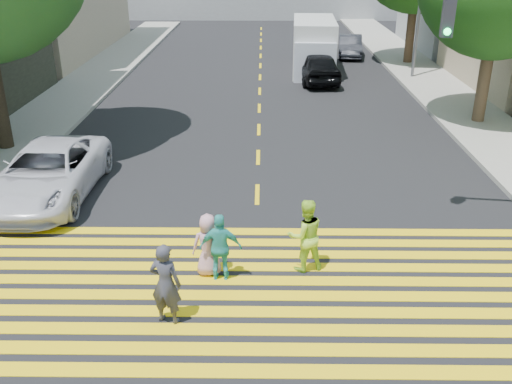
{
  "coord_description": "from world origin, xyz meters",
  "views": [
    {
      "loc": [
        0.14,
        -8.64,
        6.55
      ],
      "look_at": [
        0.0,
        3.0,
        1.4
      ],
      "focal_mm": 40.0,
      "sensor_mm": 36.0,
      "label": 1
    }
  ],
  "objects_px": {
    "pedestrian_extra": "(221,248)",
    "dark_car_parked": "(350,46)",
    "white_sedan": "(48,173)",
    "silver_car": "(318,43)",
    "pedestrian_child": "(208,245)",
    "pedestrian_woman": "(305,235)",
    "white_van": "(314,48)",
    "pedestrian_man": "(166,284)",
    "dark_car_near": "(318,67)"
  },
  "relations": [
    {
      "from": "pedestrian_man",
      "to": "dark_car_parked",
      "type": "relative_size",
      "value": 0.42
    },
    {
      "from": "pedestrian_extra",
      "to": "white_sedan",
      "type": "relative_size",
      "value": 0.29
    },
    {
      "from": "pedestrian_extra",
      "to": "white_van",
      "type": "relative_size",
      "value": 0.25
    },
    {
      "from": "white_sedan",
      "to": "dark_car_near",
      "type": "height_order",
      "value": "dark_car_near"
    },
    {
      "from": "pedestrian_child",
      "to": "dark_car_near",
      "type": "distance_m",
      "value": 18.51
    },
    {
      "from": "pedestrian_man",
      "to": "white_van",
      "type": "distance_m",
      "value": 22.68
    },
    {
      "from": "dark_car_near",
      "to": "dark_car_parked",
      "type": "relative_size",
      "value": 1.17
    },
    {
      "from": "white_sedan",
      "to": "dark_car_near",
      "type": "relative_size",
      "value": 1.15
    },
    {
      "from": "pedestrian_extra",
      "to": "dark_car_parked",
      "type": "relative_size",
      "value": 0.38
    },
    {
      "from": "pedestrian_woman",
      "to": "white_sedan",
      "type": "relative_size",
      "value": 0.31
    },
    {
      "from": "pedestrian_woman",
      "to": "white_sedan",
      "type": "height_order",
      "value": "pedestrian_woman"
    },
    {
      "from": "pedestrian_child",
      "to": "dark_car_near",
      "type": "relative_size",
      "value": 0.31
    },
    {
      "from": "pedestrian_man",
      "to": "white_van",
      "type": "bearing_deg",
      "value": -86.1
    },
    {
      "from": "pedestrian_child",
      "to": "dark_car_parked",
      "type": "height_order",
      "value": "pedestrian_child"
    },
    {
      "from": "pedestrian_woman",
      "to": "pedestrian_child",
      "type": "bearing_deg",
      "value": -9.54
    },
    {
      "from": "dark_car_parked",
      "to": "white_van",
      "type": "height_order",
      "value": "white_van"
    },
    {
      "from": "dark_car_parked",
      "to": "white_sedan",
      "type": "bearing_deg",
      "value": -111.33
    },
    {
      "from": "pedestrian_child",
      "to": "white_van",
      "type": "relative_size",
      "value": 0.23
    },
    {
      "from": "pedestrian_child",
      "to": "pedestrian_woman",
      "type": "bearing_deg",
      "value": 174.62
    },
    {
      "from": "white_sedan",
      "to": "dark_car_parked",
      "type": "relative_size",
      "value": 1.34
    },
    {
      "from": "pedestrian_man",
      "to": "dark_car_parked",
      "type": "distance_m",
      "value": 27.6
    },
    {
      "from": "pedestrian_child",
      "to": "pedestrian_man",
      "type": "bearing_deg",
      "value": 58.42
    },
    {
      "from": "pedestrian_man",
      "to": "dark_car_parked",
      "type": "height_order",
      "value": "pedestrian_man"
    },
    {
      "from": "white_van",
      "to": "pedestrian_woman",
      "type": "bearing_deg",
      "value": -92.02
    },
    {
      "from": "silver_car",
      "to": "dark_car_parked",
      "type": "bearing_deg",
      "value": 151.58
    },
    {
      "from": "pedestrian_woman",
      "to": "dark_car_parked",
      "type": "height_order",
      "value": "pedestrian_woman"
    },
    {
      "from": "pedestrian_extra",
      "to": "dark_car_parked",
      "type": "height_order",
      "value": "pedestrian_extra"
    },
    {
      "from": "pedestrian_child",
      "to": "silver_car",
      "type": "xyz_separation_m",
      "value": [
        4.61,
        26.32,
        -0.07
      ]
    },
    {
      "from": "silver_car",
      "to": "pedestrian_extra",
      "type": "bearing_deg",
      "value": 87.98
    },
    {
      "from": "pedestrian_child",
      "to": "dark_car_parked",
      "type": "bearing_deg",
      "value": -115.84
    },
    {
      "from": "pedestrian_man",
      "to": "pedestrian_extra",
      "type": "distance_m",
      "value": 1.74
    },
    {
      "from": "pedestrian_man",
      "to": "pedestrian_woman",
      "type": "bearing_deg",
      "value": -129.27
    },
    {
      "from": "dark_car_near",
      "to": "pedestrian_extra",
      "type": "bearing_deg",
      "value": 74.36
    },
    {
      "from": "white_sedan",
      "to": "silver_car",
      "type": "relative_size",
      "value": 1.22
    },
    {
      "from": "pedestrian_man",
      "to": "white_van",
      "type": "relative_size",
      "value": 0.28
    },
    {
      "from": "pedestrian_woman",
      "to": "pedestrian_child",
      "type": "distance_m",
      "value": 2.07
    },
    {
      "from": "pedestrian_extra",
      "to": "white_sedan",
      "type": "height_order",
      "value": "pedestrian_extra"
    },
    {
      "from": "dark_car_parked",
      "to": "pedestrian_woman",
      "type": "bearing_deg",
      "value": -93.38
    },
    {
      "from": "pedestrian_man",
      "to": "silver_car",
      "type": "distance_m",
      "value": 28.49
    },
    {
      "from": "dark_car_near",
      "to": "white_van",
      "type": "relative_size",
      "value": 0.77
    },
    {
      "from": "pedestrian_man",
      "to": "dark_car_near",
      "type": "relative_size",
      "value": 0.36
    },
    {
      "from": "pedestrian_man",
      "to": "pedestrian_child",
      "type": "relative_size",
      "value": 1.18
    },
    {
      "from": "pedestrian_man",
      "to": "silver_car",
      "type": "height_order",
      "value": "pedestrian_man"
    },
    {
      "from": "dark_car_near",
      "to": "dark_car_parked",
      "type": "distance_m",
      "value": 7.36
    },
    {
      "from": "white_sedan",
      "to": "pedestrian_man",
      "type": "bearing_deg",
      "value": -53.13
    },
    {
      "from": "pedestrian_child",
      "to": "dark_car_near",
      "type": "xyz_separation_m",
      "value": [
        3.87,
        18.1,
        0.08
      ]
    },
    {
      "from": "pedestrian_man",
      "to": "pedestrian_extra",
      "type": "height_order",
      "value": "pedestrian_man"
    },
    {
      "from": "pedestrian_woman",
      "to": "white_van",
      "type": "height_order",
      "value": "white_van"
    },
    {
      "from": "white_sedan",
      "to": "dark_car_parked",
      "type": "xyz_separation_m",
      "value": [
        11.21,
        21.05,
        -0.08
      ]
    },
    {
      "from": "pedestrian_child",
      "to": "silver_car",
      "type": "height_order",
      "value": "pedestrian_child"
    }
  ]
}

